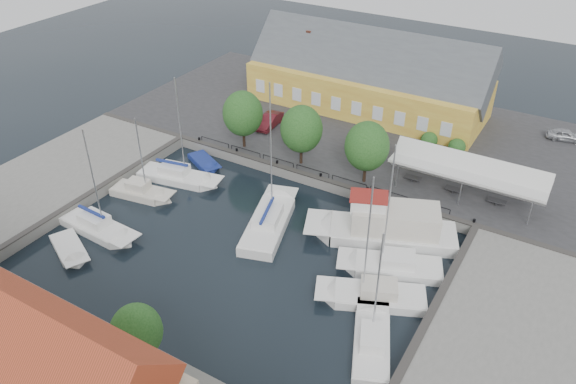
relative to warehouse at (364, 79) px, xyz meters
The scene contains 20 objects.
ground 28.82m from the warehouse, 84.77° to the right, with size 140.00×140.00×0.00m, color black.
north_quay 7.13m from the warehouse, 64.14° to the right, with size 56.00×26.00×1.00m, color #2D2D30.
west_quay 36.24m from the warehouse, 122.58° to the right, with size 12.00×24.00×1.00m, color slate.
east_quay 39.27m from the warehouse, 50.98° to the right, with size 12.00×24.00×1.00m, color slate.
quay_edge_fittings 23.99m from the warehouse, 83.67° to the right, with size 56.00×24.72×0.40m.
warehouse is the anchor object (origin of this frame).
tent_canopy 21.63m from the warehouse, 39.86° to the right, with size 14.00×4.00×2.83m.
quay_trees 16.37m from the warehouse, 87.91° to the right, with size 18.20×4.20×6.30m.
car_silver 23.29m from the warehouse, ahead, with size 1.53×3.79×1.29m, color #AFB1B7.
car_red 13.04m from the warehouse, 121.15° to the right, with size 1.55×4.45×1.47m, color #4F1219.
center_sailboat 26.53m from the warehouse, 83.77° to the right, with size 5.78×10.47×13.78m.
trawler 25.80m from the warehouse, 60.98° to the right, with size 13.38×8.35×5.00m.
east_boat_a 30.07m from the warehouse, 60.97° to the right, with size 8.76×5.66×11.90m.
east_boat_b 33.51m from the warehouse, 64.13° to the right, with size 8.63×5.79×11.37m.
east_boat_c 38.05m from the warehouse, 64.66° to the right, with size 4.95×7.74×9.74m.
west_boat_a 26.12m from the warehouse, 110.86° to the right, with size 9.04×4.03×11.61m.
west_boat_b 30.26m from the warehouse, 110.17° to the right, with size 6.56×3.12×8.96m.
west_boat_d 35.86m from the warehouse, 105.67° to the right, with size 8.20×2.84×10.85m.
launch_sw 38.97m from the warehouse, 104.44° to the right, with size 5.65×4.12×0.98m.
launch_nw 22.49m from the warehouse, 113.92° to the right, with size 4.92×3.71×0.88m.
Camera 1 is at (22.09, -31.41, 29.77)m, focal length 35.00 mm.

